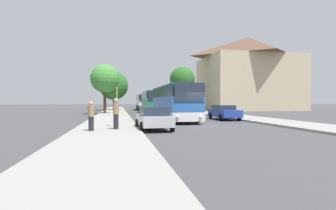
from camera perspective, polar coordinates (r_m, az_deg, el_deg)
ground_plane at (r=20.19m, az=7.47°, el=-4.39°), size 300.00×300.00×0.00m
sidewalk_left at (r=19.18m, az=-12.86°, el=-4.45°), size 4.00×120.00×0.15m
sidewalk_right at (r=23.35m, az=24.05°, el=-3.57°), size 4.00×120.00×0.15m
building_right_background at (r=58.26m, az=17.09°, el=6.53°), size 18.43×14.42×15.37m
bus_front at (r=24.98m, az=1.29°, el=0.63°), size 2.95×10.77×3.27m
bus_middle at (r=40.40m, az=-3.45°, el=0.72°), size 3.04×11.00×3.32m
bus_rear at (r=55.91m, az=-5.34°, el=0.70°), size 2.98×11.72×3.24m
parked_car_left_curb at (r=16.76m, az=-3.12°, el=-2.82°), size 2.14×4.17×1.48m
parked_car_right_near at (r=26.60m, az=12.08°, el=-1.50°), size 2.12×4.65×1.45m
bus_stop_sign at (r=17.74m, az=-11.06°, el=0.72°), size 0.08×0.45×2.67m
pedestrian_waiting_near at (r=16.09m, az=-11.26°, el=-1.80°), size 0.36×0.36×1.86m
pedestrian_waiting_far at (r=15.50m, az=-16.39°, el=-2.30°), size 0.36×0.36×1.68m
tree_left_near at (r=54.54m, az=-11.75°, el=4.16°), size 5.85×5.85×7.82m
tree_left_far at (r=38.14m, az=-13.60°, el=5.59°), size 4.01×4.01×6.91m
tree_right_near at (r=51.48m, az=3.13°, el=5.58°), size 4.92×4.92×8.46m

